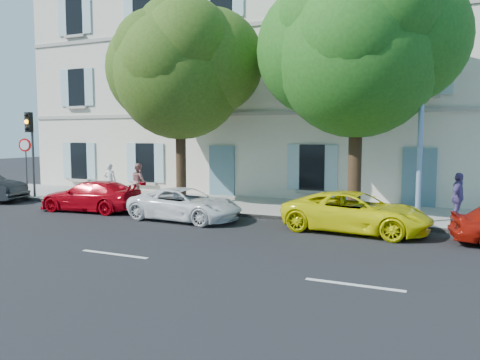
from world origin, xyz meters
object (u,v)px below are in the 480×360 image
at_px(car_red_coupe, 91,196).
at_px(tree_left, 180,74).
at_px(road_sign, 26,155).
at_px(street_lamp, 422,74).
at_px(traffic_light, 30,136).
at_px(tree_right, 357,55).
at_px(car_yellow_supercar, 356,212).
at_px(pedestrian_c, 458,198).
at_px(pedestrian_a, 110,181).
at_px(car_white_coupe, 185,204).
at_px(pedestrian_b, 139,181).

xyz_separation_m(car_red_coupe, tree_left, (2.69, 2.42, 4.89)).
height_order(road_sign, street_lamp, street_lamp).
bearing_deg(road_sign, traffic_light, -18.43).
bearing_deg(tree_right, car_yellow_supercar, -77.64).
relative_size(tree_left, street_lamp, 0.98).
xyz_separation_m(road_sign, pedestrian_c, (18.49, 0.85, -1.13)).
bearing_deg(pedestrian_a, tree_right, 165.66).
bearing_deg(tree_left, car_yellow_supercar, -16.24).
bearing_deg(road_sign, street_lamp, 0.33).
relative_size(street_lamp, pedestrian_a, 5.34).
distance_m(traffic_light, pedestrian_c, 18.07).
height_order(street_lamp, pedestrian_a, street_lamp).
bearing_deg(car_red_coupe, tree_left, 127.39).
height_order(car_red_coupe, street_lamp, street_lamp).
relative_size(car_white_coupe, road_sign, 1.52).
distance_m(tree_right, pedestrian_a, 11.99).
height_order(traffic_light, pedestrian_b, traffic_light).
bearing_deg(car_white_coupe, car_yellow_supercar, -82.09).
distance_m(car_white_coupe, street_lamp, 8.96).
xyz_separation_m(road_sign, street_lamp, (17.30, 0.10, 2.84)).
height_order(car_white_coupe, pedestrian_c, pedestrian_c).
bearing_deg(pedestrian_a, tree_left, 167.32).
relative_size(traffic_light, street_lamp, 0.46).
bearing_deg(pedestrian_b, tree_left, -149.30).
xyz_separation_m(tree_left, pedestrian_b, (-2.33, 0.25, -4.53)).
distance_m(car_yellow_supercar, traffic_light, 15.26).
xyz_separation_m(traffic_light, pedestrian_c, (17.93, 1.04, -2.00)).
relative_size(car_yellow_supercar, pedestrian_b, 2.79).
distance_m(tree_left, pedestrian_b, 5.11).
relative_size(car_white_coupe, traffic_light, 1.05).
bearing_deg(tree_right, street_lamp, -10.31).
bearing_deg(traffic_light, car_red_coupe, -16.40).
xyz_separation_m(car_red_coupe, street_lamp, (12.03, 1.67, 4.34)).
relative_size(car_white_coupe, street_lamp, 0.49).
xyz_separation_m(car_white_coupe, pedestrian_a, (-5.51, 2.67, 0.37)).
bearing_deg(car_white_coupe, road_sign, 83.36).
bearing_deg(tree_left, car_red_coupe, -137.96).
relative_size(car_white_coupe, pedestrian_b, 2.55).
bearing_deg(street_lamp, pedestrian_b, 175.10).
height_order(car_white_coupe, traffic_light, traffic_light).
relative_size(tree_right, road_sign, 3.20).
bearing_deg(car_yellow_supercar, road_sign, 90.02).
distance_m(car_red_coupe, car_yellow_supercar, 10.33).
distance_m(traffic_light, pedestrian_a, 4.30).
relative_size(car_red_coupe, car_white_coupe, 1.01).
height_order(street_lamp, pedestrian_b, street_lamp).
relative_size(road_sign, street_lamp, 0.32).
bearing_deg(traffic_light, street_lamp, 0.98).
distance_m(pedestrian_a, pedestrian_c, 14.29).
height_order(car_white_coupe, pedestrian_a, pedestrian_a).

